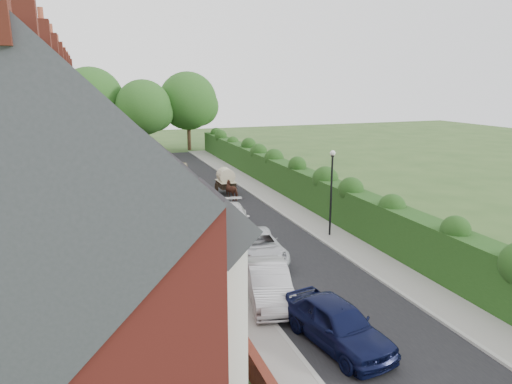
# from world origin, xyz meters

# --- Properties ---
(ground) EXTENTS (140.00, 140.00, 0.00)m
(ground) POSITION_xyz_m (0.00, 0.00, 0.00)
(ground) COLOR #2D4C1E
(ground) RESTS_ON ground
(road) EXTENTS (6.00, 58.00, 0.02)m
(road) POSITION_xyz_m (-0.50, 11.00, 0.01)
(road) COLOR black
(road) RESTS_ON ground
(pavement_hedge_side) EXTENTS (2.20, 58.00, 0.12)m
(pavement_hedge_side) POSITION_xyz_m (3.60, 11.00, 0.06)
(pavement_hedge_side) COLOR gray
(pavement_hedge_side) RESTS_ON ground
(pavement_house_side) EXTENTS (1.70, 58.00, 0.12)m
(pavement_house_side) POSITION_xyz_m (-4.35, 11.00, 0.06)
(pavement_house_side) COLOR gray
(pavement_house_side) RESTS_ON ground
(kerb_hedge_side) EXTENTS (0.18, 58.00, 0.13)m
(kerb_hedge_side) POSITION_xyz_m (2.55, 11.00, 0.07)
(kerb_hedge_side) COLOR #9A9A95
(kerb_hedge_side) RESTS_ON ground
(kerb_house_side) EXTENTS (0.18, 58.00, 0.13)m
(kerb_house_side) POSITION_xyz_m (-3.55, 11.00, 0.07)
(kerb_house_side) COLOR #9A9A95
(kerb_house_side) RESTS_ON ground
(hedge) EXTENTS (2.10, 58.00, 2.85)m
(hedge) POSITION_xyz_m (5.40, 11.00, 1.60)
(hedge) COLOR #1B3D13
(hedge) RESTS_ON ground
(terrace_row) EXTENTS (9.05, 40.50, 11.50)m
(terrace_row) POSITION_xyz_m (-10.87, 9.98, 4.47)
(terrace_row) COLOR maroon
(terrace_row) RESTS_ON ground
(garden_wall_row) EXTENTS (0.35, 40.35, 1.10)m
(garden_wall_row) POSITION_xyz_m (-5.35, 10.00, 0.46)
(garden_wall_row) COLOR maroon
(garden_wall_row) RESTS_ON ground
(lamppost) EXTENTS (0.32, 0.32, 5.16)m
(lamppost) POSITION_xyz_m (3.40, 4.00, 3.30)
(lamppost) COLOR black
(lamppost) RESTS_ON ground
(tree_far_left) EXTENTS (7.14, 6.80, 9.29)m
(tree_far_left) POSITION_xyz_m (-2.65, 40.08, 5.71)
(tree_far_left) COLOR #332316
(tree_far_left) RESTS_ON ground
(tree_far_right) EXTENTS (7.98, 7.60, 10.31)m
(tree_far_right) POSITION_xyz_m (3.39, 42.08, 6.31)
(tree_far_right) COLOR #332316
(tree_far_right) RESTS_ON ground
(tree_far_back) EXTENTS (8.40, 8.00, 10.82)m
(tree_far_back) POSITION_xyz_m (-8.59, 43.08, 6.62)
(tree_far_back) COLOR #332316
(tree_far_back) RESTS_ON ground
(car_navy) EXTENTS (2.63, 4.93, 1.60)m
(car_navy) POSITION_xyz_m (-1.97, -6.20, 0.80)
(car_navy) COLOR black
(car_navy) RESTS_ON ground
(car_silver_a) EXTENTS (2.58, 4.91, 1.54)m
(car_silver_a) POSITION_xyz_m (-3.00, -2.32, 0.77)
(car_silver_a) COLOR #9E9EA3
(car_silver_a) RESTS_ON ground
(car_silver_b) EXTENTS (2.84, 5.30, 1.41)m
(car_silver_b) POSITION_xyz_m (-1.84, 2.16, 0.71)
(car_silver_b) COLOR silver
(car_silver_b) RESTS_ON ground
(car_white) EXTENTS (3.30, 5.71, 1.56)m
(car_white) POSITION_xyz_m (-1.79, 7.00, 0.78)
(car_white) COLOR silver
(car_white) RESTS_ON ground
(car_green) EXTENTS (2.08, 4.15, 1.36)m
(car_green) POSITION_xyz_m (-2.99, 15.93, 0.68)
(car_green) COLOR black
(car_green) RESTS_ON ground
(car_red) EXTENTS (2.42, 4.44, 1.39)m
(car_red) POSITION_xyz_m (-2.82, 19.61, 0.69)
(car_red) COLOR maroon
(car_red) RESTS_ON ground
(car_beige) EXTENTS (3.11, 5.70, 1.51)m
(car_beige) POSITION_xyz_m (-2.08, 24.02, 0.76)
(car_beige) COLOR tan
(car_beige) RESTS_ON ground
(car_grey) EXTENTS (3.19, 5.38, 1.46)m
(car_grey) POSITION_xyz_m (-3.00, 33.00, 0.73)
(car_grey) COLOR #4F5256
(car_grey) RESTS_ON ground
(car_black) EXTENTS (2.19, 4.18, 1.36)m
(car_black) POSITION_xyz_m (-2.40, 37.54, 0.68)
(car_black) COLOR black
(car_black) RESTS_ON ground
(horse) EXTENTS (1.32, 1.90, 1.47)m
(horse) POSITION_xyz_m (0.60, 14.39, 0.73)
(horse) COLOR #4C281B
(horse) RESTS_ON ground
(horse_cart) EXTENTS (1.36, 3.01, 2.17)m
(horse_cart) POSITION_xyz_m (0.60, 16.27, 1.24)
(horse_cart) COLOR black
(horse_cart) RESTS_ON ground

